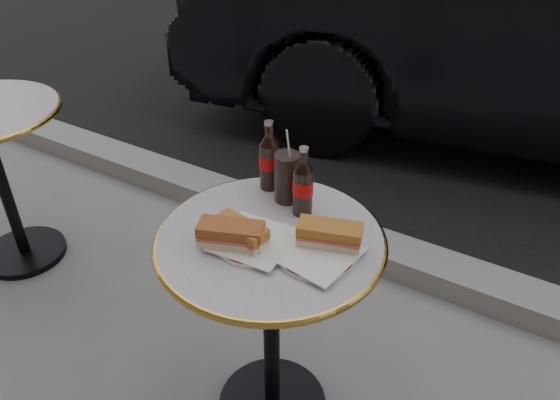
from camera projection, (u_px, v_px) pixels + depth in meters
The scene contains 12 objects.
asphalt_road at pixel (536, 29), 5.41m from camera, with size 40.00×8.00×0.00m, color black.
curb at pixel (376, 251), 2.47m from camera, with size 40.00×0.20×0.12m, color gray.
bistro_table at pixel (272, 332), 1.65m from camera, with size 0.62×0.62×0.73m, color #BAB2C4, non-canonical shape.
bistro_table_second at pixel (4, 188), 2.32m from camera, with size 0.62×0.62×0.73m, color #BAB2C4, non-canonical shape.
plate_left at pixel (254, 242), 1.42m from camera, with size 0.20×0.20×0.01m, color white.
plate_right at pixel (316, 254), 1.38m from camera, with size 0.20×0.20×0.01m, color silver.
sandwich_left_a at pixel (231, 235), 1.39m from camera, with size 0.17×0.08×0.06m, color #A05228.
sandwich_left_b at pixel (241, 233), 1.40m from camera, with size 0.15×0.07×0.05m, color #B76F2E.
sandwich_right at pixel (329, 235), 1.39m from camera, with size 0.16×0.08×0.06m, color #B16E2D.
cola_bottle_left at pixel (269, 155), 1.59m from camera, with size 0.06×0.06×0.22m, color black, non-canonical shape.
cola_bottle_right at pixel (303, 181), 1.48m from camera, with size 0.06×0.06×0.21m, color black, non-canonical shape.
cola_glass at pixel (287, 177), 1.55m from camera, with size 0.07×0.07×0.15m, color black.
Camera 1 is at (0.61, -0.97, 1.62)m, focal length 35.00 mm.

